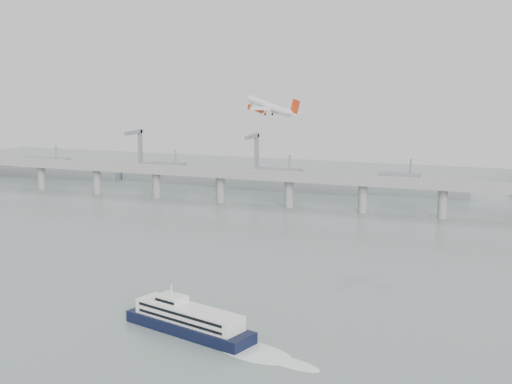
% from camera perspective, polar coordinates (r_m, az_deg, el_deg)
% --- Properties ---
extents(ground, '(900.00, 900.00, 0.00)m').
position_cam_1_polar(ground, '(269.08, -4.12, -9.49)').
color(ground, slate).
rests_on(ground, ground).
extents(bridge, '(800.00, 22.00, 23.90)m').
position_cam_1_polar(bridge, '(449.59, 6.28, 0.69)').
color(bridge, gray).
rests_on(bridge, ground).
extents(distant_fleet, '(453.00, 60.90, 40.00)m').
position_cam_1_polar(distant_fleet, '(566.49, -7.40, 1.41)').
color(distant_fleet, slate).
rests_on(distant_fleet, ground).
extents(ferry, '(81.61, 32.79, 15.79)m').
position_cam_1_polar(ferry, '(243.02, -5.61, -10.61)').
color(ferry, black).
rests_on(ferry, ground).
extents(airliner, '(34.80, 32.73, 11.71)m').
position_cam_1_polar(airliner, '(332.91, 1.20, 7.11)').
color(airliner, white).
rests_on(airliner, ground).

